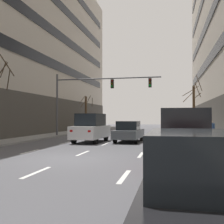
{
  "coord_description": "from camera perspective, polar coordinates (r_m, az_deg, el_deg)",
  "views": [
    {
      "loc": [
        4.43,
        -11.43,
        1.87
      ],
      "look_at": [
        -0.9,
        13.4,
        2.38
      ],
      "focal_mm": 43.13,
      "sensor_mm": 36.0,
      "label": 1
    }
  ],
  "objects": [
    {
      "name": "ground_plane",
      "position": [
        12.4,
        -9.12,
        -9.81
      ],
      "size": [
        120.0,
        120.0,
        0.0
      ],
      "primitive_type": "plane",
      "color": "#515156"
    },
    {
      "name": "lane_stripe_l1_s4",
      "position": [
        15.47,
        -16.97,
        -8.03
      ],
      "size": [
        0.16,
        2.0,
        0.01
      ],
      "primitive_type": "cube",
      "color": "silver",
      "rests_on": "ground"
    },
    {
      "name": "lane_stripe_l1_s5",
      "position": [
        19.96,
        -9.93,
        -6.49
      ],
      "size": [
        0.16,
        2.0,
        0.01
      ],
      "primitive_type": "cube",
      "color": "silver",
      "rests_on": "ground"
    },
    {
      "name": "lane_stripe_l1_s6",
      "position": [
        24.65,
        -5.55,
        -5.48
      ],
      "size": [
        0.16,
        2.0,
        0.01
      ],
      "primitive_type": "cube",
      "color": "silver",
      "rests_on": "ground"
    },
    {
      "name": "lane_stripe_l1_s7",
      "position": [
        29.45,
        -2.58,
        -4.77
      ],
      "size": [
        0.16,
        2.0,
        0.01
      ],
      "primitive_type": "cube",
      "color": "silver",
      "rests_on": "ground"
    },
    {
      "name": "lane_stripe_l1_s8",
      "position": [
        34.3,
        -0.46,
        -4.26
      ],
      "size": [
        0.16,
        2.0,
        0.01
      ],
      "primitive_type": "cube",
      "color": "silver",
      "rests_on": "ground"
    },
    {
      "name": "lane_stripe_l1_s9",
      "position": [
        39.19,
        1.14,
        -3.87
      ],
      "size": [
        0.16,
        2.0,
        0.01
      ],
      "primitive_type": "cube",
      "color": "silver",
      "rests_on": "ground"
    },
    {
      "name": "lane_stripe_l1_s10",
      "position": [
        44.1,
        2.37,
        -3.56
      ],
      "size": [
        0.16,
        2.0,
        0.01
      ],
      "primitive_type": "cube",
      "color": "silver",
      "rests_on": "ground"
    },
    {
      "name": "lane_stripe_l2_s3",
      "position": [
        9.7,
        -15.69,
        -12.2
      ],
      "size": [
        0.16,
        2.0,
        0.01
      ],
      "primitive_type": "cube",
      "color": "silver",
      "rests_on": "ground"
    },
    {
      "name": "lane_stripe_l2_s4",
      "position": [
        14.26,
        -6.17,
        -8.66
      ],
      "size": [
        0.16,
        2.0,
        0.01
      ],
      "primitive_type": "cube",
      "color": "silver",
      "rests_on": "ground"
    },
    {
      "name": "lane_stripe_l2_s5",
      "position": [
        19.04,
        -1.41,
        -6.77
      ],
      "size": [
        0.16,
        2.0,
        0.01
      ],
      "primitive_type": "cube",
      "color": "silver",
      "rests_on": "ground"
    },
    {
      "name": "lane_stripe_l2_s6",
      "position": [
        23.91,
        1.4,
        -5.62
      ],
      "size": [
        0.16,
        2.0,
        0.01
      ],
      "primitive_type": "cube",
      "color": "silver",
      "rests_on": "ground"
    },
    {
      "name": "lane_stripe_l2_s7",
      "position": [
        28.83,
        3.25,
        -4.85
      ],
      "size": [
        0.16,
        2.0,
        0.01
      ],
      "primitive_type": "cube",
      "color": "silver",
      "rests_on": "ground"
    },
    {
      "name": "lane_stripe_l2_s8",
      "position": [
        33.77,
        4.56,
        -4.3
      ],
      "size": [
        0.16,
        2.0,
        0.01
      ],
      "primitive_type": "cube",
      "color": "silver",
      "rests_on": "ground"
    },
    {
      "name": "lane_stripe_l2_s9",
      "position": [
        38.73,
        5.54,
        -3.9
      ],
      "size": [
        0.16,
        2.0,
        0.01
      ],
      "primitive_type": "cube",
      "color": "silver",
      "rests_on": "ground"
    },
    {
      "name": "lane_stripe_l2_s10",
      "position": [
        43.69,
        6.29,
        -3.58
      ],
      "size": [
        0.16,
        2.0,
        0.01
      ],
      "primitive_type": "cube",
      "color": "silver",
      "rests_on": "ground"
    },
    {
      "name": "lane_stripe_l3_s3",
      "position": [
        8.75,
        2.62,
        -13.48
      ],
      "size": [
        0.16,
        2.0,
        0.01
      ],
      "primitive_type": "cube",
      "color": "silver",
      "rests_on": "ground"
    },
    {
      "name": "lane_stripe_l3_s4",
      "position": [
        13.63,
        6.13,
        -9.01
      ],
      "size": [
        0.16,
        2.0,
        0.01
      ],
      "primitive_type": "cube",
      "color": "silver",
      "rests_on": "ground"
    },
    {
      "name": "lane_stripe_l3_s5",
      "position": [
        18.57,
        7.75,
        -6.9
      ],
      "size": [
        0.16,
        2.0,
        0.01
      ],
      "primitive_type": "cube",
      "color": "silver",
      "rests_on": "ground"
    },
    {
      "name": "lane_stripe_l3_s6",
      "position": [
        23.54,
        8.68,
        -5.68
      ],
      "size": [
        0.16,
        2.0,
        0.01
      ],
      "primitive_type": "cube",
      "color": "silver",
      "rests_on": "ground"
    },
    {
      "name": "lane_stripe_l3_s7",
      "position": [
        28.52,
        9.28,
        -4.88
      ],
      "size": [
        0.16,
        2.0,
        0.01
      ],
      "primitive_type": "cube",
      "color": "silver",
      "rests_on": "ground"
    },
    {
      "name": "lane_stripe_l3_s8",
      "position": [
        33.51,
        9.71,
        -4.32
      ],
      "size": [
        0.16,
        2.0,
        0.01
      ],
      "primitive_type": "cube",
      "color": "silver",
      "rests_on": "ground"
    },
    {
      "name": "lane_stripe_l3_s9",
      "position": [
        38.5,
        10.02,
        -3.9
      ],
      "size": [
        0.16,
        2.0,
        0.01
      ],
      "primitive_type": "cube",
      "color": "silver",
      "rests_on": "ground"
    },
    {
      "name": "lane_stripe_l3_s10",
      "position": [
        43.49,
        10.26,
        -3.58
      ],
      "size": [
        0.16,
        2.0,
        0.01
      ],
      "primitive_type": "cube",
      "color": "silver",
      "rests_on": "ground"
    },
    {
      "name": "taxi_driving_0",
      "position": [
        32.94,
        -3.94,
        -2.96
      ],
      "size": [
        1.88,
        4.44,
        1.84
      ],
      "color": "black",
      "rests_on": "ground"
    },
    {
      "name": "car_driving_1",
      "position": [
        20.5,
        3.58,
        -4.18
      ],
      "size": [
        1.95,
        4.31,
        1.59
      ],
      "color": "black",
      "rests_on": "ground"
    },
    {
      "name": "car_driving_2",
      "position": [
        20.34,
        -4.51,
        -3.4
      ],
      "size": [
        2.03,
        4.51,
        2.15
      ],
      "color": "black",
      "rests_on": "ground"
    },
    {
      "name": "car_parked_0",
      "position": [
        3.96,
        20.66,
        -16.29
      ],
      "size": [
        1.91,
        4.52,
        1.69
      ],
      "color": "black",
      "rests_on": "ground"
    },
    {
      "name": "car_parked_1",
      "position": [
        10.68,
        15.16,
        -5.29
      ],
      "size": [
        2.01,
        4.58,
        2.2
      ],
      "color": "black",
      "rests_on": "ground"
    },
    {
      "name": "car_parked_2",
      "position": [
        16.22,
        14.11,
        -3.85
      ],
      "size": [
        2.03,
        4.6,
        2.2
      ],
      "color": "black",
      "rests_on": "ground"
    },
    {
      "name": "car_parked_3",
      "position": [
        23.33,
        13.51,
        -3.76
      ],
      "size": [
        1.9,
        4.33,
        1.61
      ],
      "color": "black",
      "rests_on": "ground"
    },
    {
      "name": "traffic_signal_0",
      "position": [
        25.92,
        -4.02,
        4.54
      ],
      "size": [
        10.24,
        0.35,
        5.99
      ],
      "color": "#4C4C51",
      "rests_on": "sidewalk_left"
    },
    {
      "name": "street_tree_0",
      "position": [
        37.85,
        -5.55,
        -0.05
      ],
      "size": [
        2.02,
        1.75,
        4.84
      ],
      "color": "#4C3823",
      "rests_on": "sidewalk_left"
    },
    {
      "name": "street_tree_1",
      "position": [
        31.08,
        16.96,
        0.93
      ],
      "size": [
        2.15,
        2.16,
        6.27
      ],
      "color": "#4C3823",
      "rests_on": "sidewalk_right"
    },
    {
      "name": "pedestrian_0",
      "position": [
        19.17,
        20.28,
        -3.59
      ],
      "size": [
        0.43,
        0.37,
        1.55
      ],
      "color": "#383D59",
      "rests_on": "sidewalk_right"
    }
  ]
}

